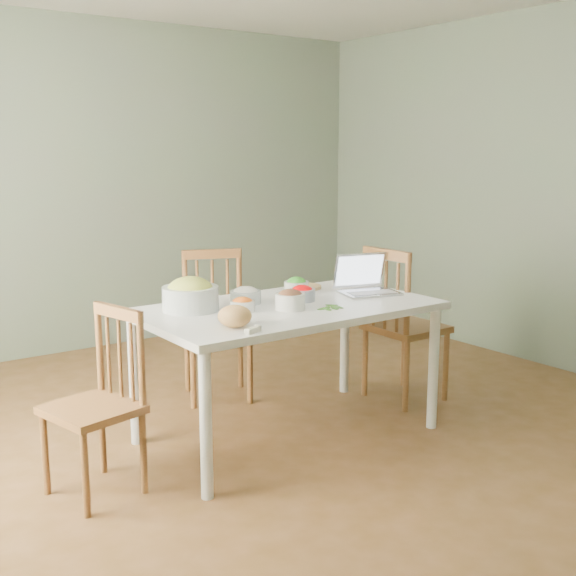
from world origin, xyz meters
TOP-DOWN VIEW (x-y plane):
  - floor at (0.00, 0.00)m, footprint 5.00×5.00m
  - wall_back at (0.00, 2.50)m, footprint 5.00×0.00m
  - wall_right at (2.50, 0.00)m, footprint 0.00×5.00m
  - dining_table at (0.04, -0.03)m, footprint 1.67×0.94m
  - chair_far at (0.05, 0.79)m, footprint 0.56×0.55m
  - chair_left at (-1.15, -0.08)m, footprint 0.46×0.48m
  - chair_right at (1.06, 0.04)m, footprint 0.43×0.46m
  - bread_boule at (-0.47, -0.29)m, footprint 0.22×0.22m
  - butter_stick at (-0.46, -0.44)m, footprint 0.10×0.06m
  - bowl_squash at (-0.47, 0.18)m, footprint 0.41×0.41m
  - bowl_carrot at (-0.25, -0.01)m, footprint 0.14×0.14m
  - bowl_onion at (-0.12, 0.15)m, footprint 0.18×0.18m
  - bowl_mushroom at (-0.01, -0.12)m, footprint 0.17×0.17m
  - bowl_redpep at (0.18, 0.02)m, footprint 0.17×0.17m
  - bowl_broccoli at (0.30, 0.24)m, footprint 0.18×0.18m
  - flatbread at (0.43, 0.32)m, footprint 0.22×0.22m
  - basil_bunch at (0.18, -0.23)m, footprint 0.18×0.18m
  - laptop at (0.64, -0.06)m, footprint 0.41×0.38m

SIDE VIEW (x-z plane):
  - floor at x=0.00m, z-range 0.00..0.00m
  - dining_table at x=0.04m, z-range 0.00..0.78m
  - chair_left at x=-1.15m, z-range 0.00..0.91m
  - chair_far at x=0.05m, z-range 0.00..0.99m
  - chair_right at x=1.06m, z-range 0.00..1.03m
  - flatbread at x=0.43m, z-range 0.78..0.80m
  - basil_bunch at x=0.18m, z-range 0.78..0.80m
  - butter_stick at x=-0.46m, z-range 0.78..0.81m
  - bowl_carrot at x=-0.25m, z-range 0.78..0.86m
  - bowl_redpep at x=0.18m, z-range 0.78..0.87m
  - bowl_broccoli at x=0.30m, z-range 0.78..0.88m
  - bowl_onion at x=-0.12m, z-range 0.78..0.88m
  - bowl_mushroom at x=-0.01m, z-range 0.78..0.89m
  - bread_boule at x=-0.47m, z-range 0.78..0.89m
  - bowl_squash at x=-0.47m, z-range 0.78..0.96m
  - laptop at x=0.64m, z-range 0.78..1.02m
  - wall_back at x=0.00m, z-range 0.00..2.70m
  - wall_right at x=2.50m, z-range 0.00..2.70m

